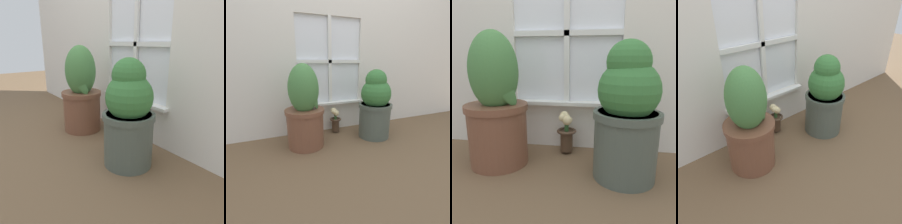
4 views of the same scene
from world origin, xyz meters
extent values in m
plane|color=brown|center=(0.00, 0.00, 0.00)|extent=(10.00, 10.00, 0.00)
cube|color=silver|center=(1.28, 0.53, 1.25)|extent=(1.84, 0.05, 2.50)
cube|color=silver|center=(0.00, 0.53, 0.17)|extent=(0.72, 0.05, 0.34)
cube|color=white|center=(0.00, 0.54, 0.79)|extent=(0.72, 0.02, 0.91)
cube|color=white|center=(0.00, 0.51, 0.79)|extent=(0.04, 0.02, 0.91)
cube|color=white|center=(0.00, 0.51, 0.79)|extent=(0.72, 0.02, 0.04)
cube|color=white|center=(0.00, 0.48, 0.32)|extent=(0.78, 0.06, 0.02)
cylinder|color=brown|center=(-0.37, 0.19, 0.19)|extent=(0.34, 0.34, 0.37)
cylinder|color=brown|center=(-0.37, 0.19, 0.35)|extent=(0.36, 0.36, 0.04)
cylinder|color=#38281E|center=(-0.37, 0.19, 0.37)|extent=(0.31, 0.31, 0.01)
ellipsoid|color=#477F42|center=(-0.37, 0.19, 0.56)|extent=(0.27, 0.27, 0.45)
ellipsoid|color=#477F42|center=(-0.28, 0.13, 0.47)|extent=(0.14, 0.18, 0.26)
cylinder|color=#4C564C|center=(0.37, 0.14, 0.18)|extent=(0.33, 0.33, 0.36)
cylinder|color=#4C564C|center=(0.37, 0.14, 0.35)|extent=(0.35, 0.35, 0.04)
cylinder|color=#38281E|center=(0.37, 0.14, 0.36)|extent=(0.30, 0.30, 0.01)
sphere|color=#387538|center=(0.37, 0.14, 0.47)|extent=(0.31, 0.31, 0.31)
sphere|color=#387538|center=(0.36, 0.14, 0.61)|extent=(0.22, 0.22, 0.22)
ellipsoid|color=#387538|center=(0.46, 0.14, 0.46)|extent=(0.03, 0.19, 0.21)
sphere|color=#473323|center=(0.02, 0.42, 0.01)|extent=(0.02, 0.02, 0.02)
sphere|color=#473323|center=(-0.01, 0.38, 0.01)|extent=(0.02, 0.02, 0.02)
sphere|color=#473323|center=(0.04, 0.38, 0.01)|extent=(0.02, 0.02, 0.02)
cylinder|color=#473323|center=(0.02, 0.39, 0.09)|extent=(0.08, 0.08, 0.14)
torus|color=#473323|center=(0.02, 0.39, 0.16)|extent=(0.13, 0.13, 0.02)
cylinder|color=#386633|center=(0.02, 0.39, 0.19)|extent=(0.03, 0.03, 0.08)
sphere|color=beige|center=(0.02, 0.39, 0.25)|extent=(0.05, 0.05, 0.05)
sphere|color=beige|center=(0.03, 0.43, 0.22)|extent=(0.04, 0.04, 0.04)
sphere|color=beige|center=(0.00, 0.41, 0.26)|extent=(0.06, 0.06, 0.06)
sphere|color=beige|center=(-0.01, 0.38, 0.25)|extent=(0.05, 0.05, 0.05)
sphere|color=beige|center=(0.02, 0.38, 0.23)|extent=(0.06, 0.06, 0.06)
camera|label=1|loc=(1.39, -0.74, 0.81)|focal=35.00mm
camera|label=2|loc=(-0.66, -1.37, 0.81)|focal=28.00mm
camera|label=3|loc=(0.22, -0.98, 0.63)|focal=35.00mm
camera|label=4|loc=(-0.97, -0.95, 1.23)|focal=35.00mm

